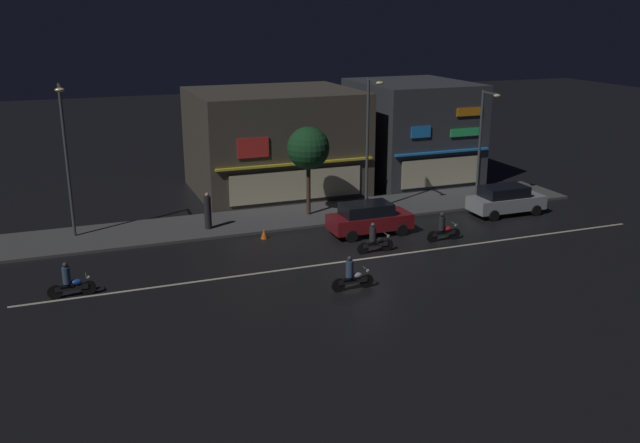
{
  "coord_description": "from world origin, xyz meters",
  "views": [
    {
      "loc": [
        -13.0,
        -27.88,
        11.24
      ],
      "look_at": [
        -1.65,
        1.64,
        1.56
      ],
      "focal_mm": 38.91,
      "sensor_mm": 36.0,
      "label": 1
    }
  ],
  "objects": [
    {
      "name": "parked_car_trailing",
      "position": [
        1.74,
        3.39,
        0.87
      ],
      "size": [
        4.3,
        1.98,
        1.67
      ],
      "color": "maroon",
      "rests_on": "ground"
    },
    {
      "name": "motorcycle_trailing_far",
      "position": [
        4.78,
        1.02,
        0.63
      ],
      "size": [
        1.9,
        0.6,
        1.52
      ],
      "rotation": [
        0.0,
        0.0,
        0.15
      ],
      "color": "black",
      "rests_on": "ground"
    },
    {
      "name": "storefront_left_block",
      "position": [
        -0.0,
        14.03,
        3.21
      ],
      "size": [
        10.2,
        8.65,
        6.43
      ],
      "color": "#4C443A",
      "rests_on": "ground"
    },
    {
      "name": "pedestrian_on_sidewalk",
      "position": [
        -5.96,
        6.91,
        1.05
      ],
      "size": [
        0.37,
        0.37,
        1.96
      ],
      "rotation": [
        0.0,
        0.0,
        4.6
      ],
      "color": "#232328",
      "rests_on": "sidewalk_far"
    },
    {
      "name": "parked_car_near_kerb",
      "position": [
        10.57,
        3.91,
        0.87
      ],
      "size": [
        4.3,
        1.98,
        1.67
      ],
      "color": "#9EA0A5",
      "rests_on": "ground"
    },
    {
      "name": "traffic_cone",
      "position": [
        -3.57,
        4.63,
        0.28
      ],
      "size": [
        0.36,
        0.36,
        0.55
      ],
      "primitive_type": "cone",
      "color": "orange",
      "rests_on": "ground"
    },
    {
      "name": "storefront_center_block",
      "position": [
        9.79,
        13.92,
        3.3
      ],
      "size": [
        7.06,
        8.43,
        6.62
      ],
      "color": "#383A3F",
      "rests_on": "ground"
    },
    {
      "name": "sidewalk_far",
      "position": [
        0.0,
        7.6,
        0.07
      ],
      "size": [
        32.65,
        4.36,
        0.14
      ],
      "primitive_type": "cube",
      "color": "#4C4C4F",
      "rests_on": "ground"
    },
    {
      "name": "streetlamp_east",
      "position": [
        10.91,
        7.1,
        4.04
      ],
      "size": [
        0.44,
        1.64,
        6.55
      ],
      "color": "#47494C",
      "rests_on": "sidewalk_far"
    },
    {
      "name": "streetlamp_mid",
      "position": [
        3.19,
        6.65,
        4.58
      ],
      "size": [
        0.44,
        1.64,
        7.59
      ],
      "color": "#47494C",
      "rests_on": "sidewalk_far"
    },
    {
      "name": "lane_divider_stripe",
      "position": [
        0.0,
        0.0,
        0.01
      ],
      "size": [
        31.01,
        0.16,
        0.01
      ],
      "primitive_type": "cube",
      "color": "beige",
      "rests_on": "ground"
    },
    {
      "name": "street_tree",
      "position": [
        -0.08,
        7.53,
        3.91
      ],
      "size": [
        2.36,
        2.36,
        4.98
      ],
      "color": "#473323",
      "rests_on": "sidewalk_far"
    },
    {
      "name": "ground_plane",
      "position": [
        0.0,
        0.0,
        0.0
      ],
      "size": [
        140.0,
        140.0,
        0.0
      ],
      "primitive_type": "plane",
      "color": "black"
    },
    {
      "name": "streetlamp_west",
      "position": [
        -12.62,
        7.97,
        4.65
      ],
      "size": [
        0.44,
        1.64,
        7.72
      ],
      "color": "#47494C",
      "rests_on": "sidewalk_far"
    },
    {
      "name": "motorcycle_following",
      "position": [
        -2.11,
        -3.23,
        0.63
      ],
      "size": [
        1.9,
        0.6,
        1.52
      ],
      "rotation": [
        0.0,
        0.0,
        3.19
      ],
      "color": "black",
      "rests_on": "ground"
    },
    {
      "name": "motorcycle_opposite_lane",
      "position": [
        -13.11,
        0.21,
        0.63
      ],
      "size": [
        1.9,
        0.6,
        1.52
      ],
      "rotation": [
        0.0,
        0.0,
        0.05
      ],
      "color": "black",
      "rests_on": "ground"
    },
    {
      "name": "motorcycle_lead",
      "position": [
        0.78,
        0.65,
        0.63
      ],
      "size": [
        1.9,
        0.6,
        1.52
      ],
      "rotation": [
        0.0,
        0.0,
        -0.15
      ],
      "color": "black",
      "rests_on": "ground"
    }
  ]
}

